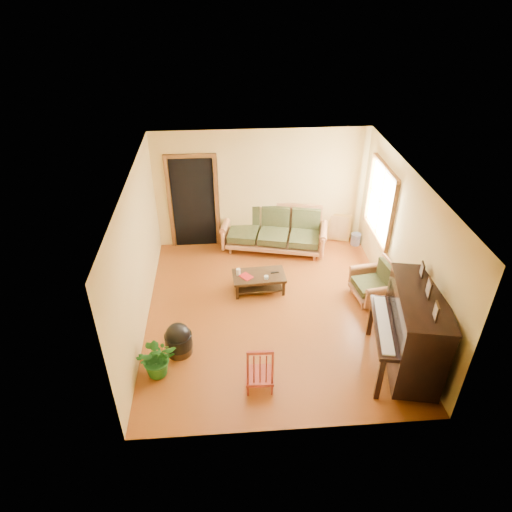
{
  "coord_description": "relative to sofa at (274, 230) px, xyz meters",
  "views": [
    {
      "loc": [
        -0.78,
        -6.39,
        5.41
      ],
      "look_at": [
        -0.28,
        0.2,
        1.1
      ],
      "focal_mm": 32.0,
      "sensor_mm": 36.0,
      "label": 1
    }
  ],
  "objects": [
    {
      "name": "sofa",
      "position": [
        0.0,
        0.0,
        0.0
      ],
      "size": [
        2.37,
        1.41,
        0.95
      ],
      "primitive_type": "cube",
      "rotation": [
        0.0,
        0.0,
        -0.23
      ],
      "color": "#A8663D",
      "rests_on": "floor"
    },
    {
      "name": "candle",
      "position": [
        -0.84,
        -1.44,
        -0.05
      ],
      "size": [
        0.08,
        0.08,
        0.13
      ],
      "primitive_type": "cylinder",
      "rotation": [
        0.0,
        0.0,
        -0.03
      ],
      "color": "white",
      "rests_on": "coffee_table"
    },
    {
      "name": "book",
      "position": [
        -0.76,
        -1.59,
        -0.1
      ],
      "size": [
        0.29,
        0.3,
        0.02
      ],
      "primitive_type": "imported",
      "rotation": [
        0.0,
        0.0,
        0.67
      ],
      "color": "maroon",
      "rests_on": "coffee_table"
    },
    {
      "name": "coffee_table",
      "position": [
        -0.45,
        -1.48,
        -0.29
      ],
      "size": [
        1.02,
        0.6,
        0.36
      ],
      "primitive_type": "cube",
      "rotation": [
        0.0,
        0.0,
        0.06
      ],
      "color": "black",
      "rests_on": "floor"
    },
    {
      "name": "leaning_frame",
      "position": [
        1.51,
        0.28,
        -0.14
      ],
      "size": [
        0.51,
        0.26,
        0.67
      ],
      "primitive_type": "cube",
      "rotation": [
        0.0,
        0.0,
        -0.31
      ],
      "color": "gold",
      "rests_on": "floor"
    },
    {
      "name": "glass_jar",
      "position": [
        -0.32,
        -1.61,
        -0.08
      ],
      "size": [
        0.09,
        0.09,
        0.06
      ],
      "primitive_type": "cylinder",
      "rotation": [
        0.0,
        0.0,
        0.05
      ],
      "color": "white",
      "rests_on": "coffee_table"
    },
    {
      "name": "footstool",
      "position": [
        -1.88,
        -3.04,
        -0.26
      ],
      "size": [
        0.55,
        0.55,
        0.42
      ],
      "primitive_type": "cylinder",
      "rotation": [
        0.0,
        0.0,
        0.3
      ],
      "color": "black",
      "rests_on": "floor"
    },
    {
      "name": "doorway",
      "position": [
        -1.71,
        0.33,
        0.55
      ],
      "size": [
        1.08,
        0.16,
        2.05
      ],
      "primitive_type": "cube",
      "color": "black",
      "rests_on": "floor"
    },
    {
      "name": "armchair",
      "position": [
        1.64,
        -1.89,
        -0.08
      ],
      "size": [
        0.86,
        0.89,
        0.78
      ],
      "primitive_type": "cube",
      "rotation": [
        0.0,
        0.0,
        0.15
      ],
      "color": "#A8663D",
      "rests_on": "floor"
    },
    {
      "name": "ceramic_crock",
      "position": [
        1.86,
        0.05,
        -0.34
      ],
      "size": [
        0.26,
        0.26,
        0.27
      ],
      "primitive_type": "cylinder",
      "rotation": [
        0.0,
        0.0,
        0.23
      ],
      "color": "#2E3F8C",
      "rests_on": "floor"
    },
    {
      "name": "potted_plant",
      "position": [
        -2.16,
        -3.48,
        -0.14
      ],
      "size": [
        0.68,
        0.62,
        0.67
      ],
      "primitive_type": "imported",
      "rotation": [
        0.0,
        0.0,
        0.17
      ],
      "color": "#1A5117",
      "rests_on": "floor"
    },
    {
      "name": "window",
      "position": [
        1.95,
        -0.85,
        1.03
      ],
      "size": [
        0.12,
        1.36,
        1.46
      ],
      "primitive_type": "cube",
      "color": "white",
      "rests_on": "right_wall"
    },
    {
      "name": "red_chair",
      "position": [
        -0.63,
        -3.85,
        -0.03
      ],
      "size": [
        0.43,
        0.46,
        0.88
      ],
      "primitive_type": "cube",
      "rotation": [
        0.0,
        0.0,
        -0.04
      ],
      "color": "maroon",
      "rests_on": "floor"
    },
    {
      "name": "remote",
      "position": [
        -0.14,
        -1.43,
        -0.1
      ],
      "size": [
        0.16,
        0.06,
        0.02
      ],
      "primitive_type": "cube",
      "rotation": [
        0.0,
        0.0,
        0.1
      ],
      "color": "black",
      "rests_on": "coffee_table"
    },
    {
      "name": "piano",
      "position": [
        1.71,
        -3.63,
        0.23
      ],
      "size": [
        1.24,
        1.75,
        1.41
      ],
      "primitive_type": "cube",
      "rotation": [
        0.0,
        0.0,
        -0.2
      ],
      "color": "black",
      "rests_on": "floor"
    },
    {
      "name": "floor",
      "position": [
        -0.26,
        -2.15,
        -0.47
      ],
      "size": [
        5.0,
        5.0,
        0.0
      ],
      "primitive_type": "plane",
      "color": "#672E0D",
      "rests_on": "ground"
    }
  ]
}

